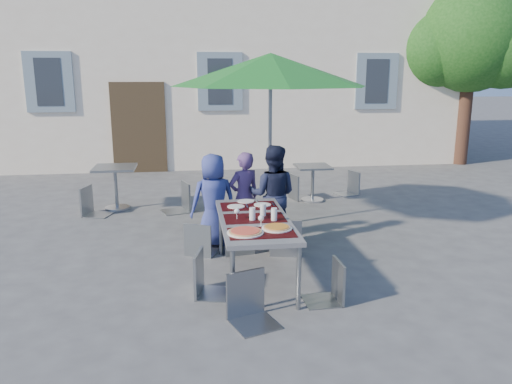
{
  "coord_description": "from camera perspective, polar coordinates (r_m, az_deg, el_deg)",
  "views": [
    {
      "loc": [
        -0.84,
        -5.01,
        2.4
      ],
      "look_at": [
        0.05,
        1.42,
        0.85
      ],
      "focal_mm": 35.0,
      "sensor_mm": 36.0,
      "label": 1
    }
  ],
  "objects": [
    {
      "name": "chair_3",
      "position": [
        5.49,
        -5.62,
        -6.35
      ],
      "size": [
        0.51,
        0.5,
        0.94
      ],
      "color": "#90959B",
      "rests_on": "ground"
    },
    {
      "name": "cafe_table_0",
      "position": [
        9.27,
        -15.76,
        1.39
      ],
      "size": [
        0.73,
        0.73,
        0.78
      ],
      "color": "#B6B8BF",
      "rests_on": "ground"
    },
    {
      "name": "child_0",
      "position": [
        7.02,
        -4.88,
        -0.96
      ],
      "size": [
        0.73,
        0.56,
        1.33
      ],
      "primitive_type": "imported",
      "rotation": [
        0.0,
        0.0,
        3.37
      ],
      "color": "navy",
      "rests_on": "ground"
    },
    {
      "name": "bg_chair_l_0",
      "position": [
        9.0,
        -18.38,
        0.92
      ],
      "size": [
        0.53,
        0.53,
        0.95
      ],
      "color": "gray",
      "rests_on": "ground"
    },
    {
      "name": "cafe_table_1",
      "position": [
        9.59,
        6.5,
        1.61
      ],
      "size": [
        0.64,
        0.64,
        0.69
      ],
      "color": "#B6B8BF",
      "rests_on": "ground"
    },
    {
      "name": "pizza_near_left",
      "position": [
        5.28,
        -1.23,
        -4.56
      ],
      "size": [
        0.39,
        0.39,
        0.03
      ],
      "color": "white",
      "rests_on": "dining_table"
    },
    {
      "name": "pizza_near_right",
      "position": [
        5.42,
        2.39,
        -4.08
      ],
      "size": [
        0.33,
        0.33,
        0.03
      ],
      "color": "white",
      "rests_on": "dining_table"
    },
    {
      "name": "chair_5",
      "position": [
        4.9,
        -0.71,
        -8.79
      ],
      "size": [
        0.53,
        0.53,
        0.94
      ],
      "color": "gray",
      "rests_on": "ground"
    },
    {
      "name": "chair_1",
      "position": [
        6.71,
        -2.09,
        -2.61
      ],
      "size": [
        0.48,
        0.48,
        0.93
      ],
      "color": "slate",
      "rests_on": "ground"
    },
    {
      "name": "bg_chair_l_1",
      "position": [
        9.68,
        4.89,
        2.33
      ],
      "size": [
        0.51,
        0.5,
        0.94
      ],
      "color": "gray",
      "rests_on": "ground"
    },
    {
      "name": "bg_chair_r_1",
      "position": [
        10.25,
        10.74,
        2.56
      ],
      "size": [
        0.49,
        0.49,
        0.88
      ],
      "color": "#8F969A",
      "rests_on": "ground"
    },
    {
      "name": "child_1",
      "position": [
        7.2,
        -1.38,
        -0.59
      ],
      "size": [
        0.56,
        0.47,
        1.32
      ],
      "primitive_type": "imported",
      "rotation": [
        0.0,
        0.0,
        3.52
      ],
      "color": "#573A76",
      "rests_on": "ground"
    },
    {
      "name": "bg_chair_r_0",
      "position": [
        8.88,
        -8.71,
        1.44
      ],
      "size": [
        0.55,
        0.55,
        0.99
      ],
      "color": "gray",
      "rests_on": "ground"
    },
    {
      "name": "patio_umbrella",
      "position": [
        7.7,
        1.67,
        13.68
      ],
      "size": [
        3.0,
        3.0,
        2.7
      ],
      "color": "#B6B8BF",
      "rests_on": "ground"
    },
    {
      "name": "child_2",
      "position": [
        7.08,
        1.91,
        -0.35
      ],
      "size": [
        0.78,
        0.59,
        1.43
      ],
      "primitive_type": "imported",
      "rotation": [
        0.0,
        0.0,
        2.84
      ],
      "color": "#191D37",
      "rests_on": "ground"
    },
    {
      "name": "chair_4",
      "position": [
        5.38,
        8.56,
        -7.42
      ],
      "size": [
        0.39,
        0.39,
        0.86
      ],
      "color": "gray",
      "rests_on": "ground"
    },
    {
      "name": "place_settings",
      "position": [
        6.41,
        -0.88,
        -1.39
      ],
      "size": [
        0.61,
        0.47,
        0.01
      ],
      "color": "white",
      "rests_on": "dining_table"
    },
    {
      "name": "dining_table",
      "position": [
        5.84,
        -0.17,
        -3.54
      ],
      "size": [
        0.8,
        1.85,
        0.76
      ],
      "color": "#45454A",
      "rests_on": "ground"
    },
    {
      "name": "tree",
      "position": [
        14.58,
        23.49,
        15.7
      ],
      "size": [
        3.6,
        3.0,
        4.7
      ],
      "color": "#40261B",
      "rests_on": "ground"
    },
    {
      "name": "chair_2",
      "position": [
        6.67,
        3.46,
        -2.55
      ],
      "size": [
        0.51,
        0.51,
        0.96
      ],
      "color": "gray",
      "rests_on": "ground"
    },
    {
      "name": "ground",
      "position": [
        5.62,
        1.51,
        -11.86
      ],
      "size": [
        90.0,
        90.0,
        0.0
      ],
      "primitive_type": "plane",
      "color": "#424245",
      "rests_on": "ground"
    },
    {
      "name": "glassware",
      "position": [
        5.74,
        0.49,
        -2.44
      ],
      "size": [
        0.49,
        0.48,
        0.15
      ],
      "color": "silver",
      "rests_on": "dining_table"
    },
    {
      "name": "chair_0",
      "position": [
        6.7,
        -6.47,
        -3.11
      ],
      "size": [
        0.51,
        0.51,
        0.87
      ],
      "color": "gray",
      "rests_on": "ground"
    }
  ]
}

